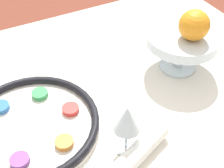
{
  "coord_description": "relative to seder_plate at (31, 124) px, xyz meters",
  "views": [
    {
      "loc": [
        -0.19,
        -0.48,
        1.38
      ],
      "look_at": [
        0.1,
        0.08,
        0.8
      ],
      "focal_mm": 50.0,
      "sensor_mm": 36.0,
      "label": 1
    }
  ],
  "objects": [
    {
      "name": "seder_plate",
      "position": [
        0.0,
        0.0,
        0.0
      ],
      "size": [
        0.34,
        0.34,
        0.03
      ],
      "color": "silver",
      "rests_on": "dining_table"
    },
    {
      "name": "wine_glass",
      "position": [
        0.18,
        -0.16,
        0.08
      ],
      "size": [
        0.06,
        0.06,
        0.14
      ],
      "color": "silver",
      "rests_on": "dining_table"
    },
    {
      "name": "fruit_stand",
      "position": [
        0.47,
        0.03,
        0.08
      ],
      "size": [
        0.21,
        0.21,
        0.12
      ],
      "color": "silver",
      "rests_on": "dining_table"
    },
    {
      "name": "orange_fruit",
      "position": [
        0.48,
        -0.0,
        0.15
      ],
      "size": [
        0.08,
        0.08,
        0.08
      ],
      "color": "orange",
      "rests_on": "fruit_stand"
    },
    {
      "name": "napkin_roll",
      "position": [
        0.19,
        -0.2,
        0.01
      ],
      "size": [
        0.2,
        0.11,
        0.04
      ],
      "color": "white",
      "rests_on": "dining_table"
    },
    {
      "name": "cup_near",
      "position": [
        0.64,
        0.13,
        0.02
      ],
      "size": [
        0.08,
        0.08,
        0.06
      ],
      "color": "silver",
      "rests_on": "dining_table"
    }
  ]
}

